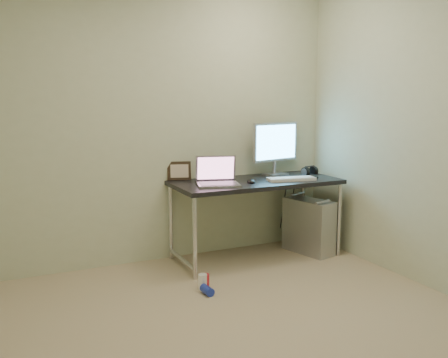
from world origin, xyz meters
TOP-DOWN VIEW (x-y plane):
  - floor at (0.00, 0.00)m, footprint 3.50×3.50m
  - wall_back at (0.00, 1.75)m, footprint 3.50×0.02m
  - desk at (0.85, 1.41)m, footprint 1.58×0.69m
  - tower_computer at (1.40, 1.31)m, footprint 0.34×0.55m
  - cable_a at (1.35, 1.70)m, footprint 0.01×0.16m
  - cable_b at (1.44, 1.68)m, footprint 0.02×0.11m
  - can_red at (0.10, 0.87)m, footprint 0.09×0.09m
  - can_white at (0.07, 0.86)m, footprint 0.09×0.09m
  - can_blue at (0.06, 0.75)m, footprint 0.08×0.13m
  - laptop at (0.42, 1.35)m, footprint 0.43×0.39m
  - monitor at (1.19, 1.62)m, footprint 0.55×0.20m
  - keyboard at (1.15, 1.26)m, footprint 0.47×0.22m
  - mouse_right at (1.41, 1.28)m, footprint 0.10×0.13m
  - mouse_left at (0.74, 1.30)m, footprint 0.11×0.14m
  - headphones at (1.52, 1.50)m, footprint 0.17×0.10m
  - picture_frame at (0.20, 1.72)m, footprint 0.23×0.13m
  - webcam at (0.49, 1.67)m, footprint 0.04×0.03m

SIDE VIEW (x-z plane):
  - floor at x=0.00m, z-range 0.00..0.00m
  - can_blue at x=0.06m, z-range 0.00..0.07m
  - can_red at x=0.10m, z-range 0.00..0.12m
  - can_white at x=0.07m, z-range 0.00..0.13m
  - tower_computer at x=1.40m, z-range -0.02..0.55m
  - cable_b at x=1.44m, z-range 0.02..0.74m
  - cable_a at x=1.35m, z-range 0.06..0.74m
  - desk at x=0.85m, z-range 0.30..1.05m
  - keyboard at x=1.15m, z-range 0.75..0.78m
  - mouse_right at x=1.41m, z-range 0.75..0.79m
  - mouse_left at x=0.74m, z-range 0.75..0.79m
  - headphones at x=1.52m, z-range 0.73..0.83m
  - laptop at x=0.42m, z-range 0.68..0.94m
  - webcam at x=0.49m, z-range 0.78..0.88m
  - picture_frame at x=0.20m, z-range 0.75..0.93m
  - monitor at x=1.19m, z-range 0.79..1.32m
  - wall_back at x=0.00m, z-range 0.00..2.50m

